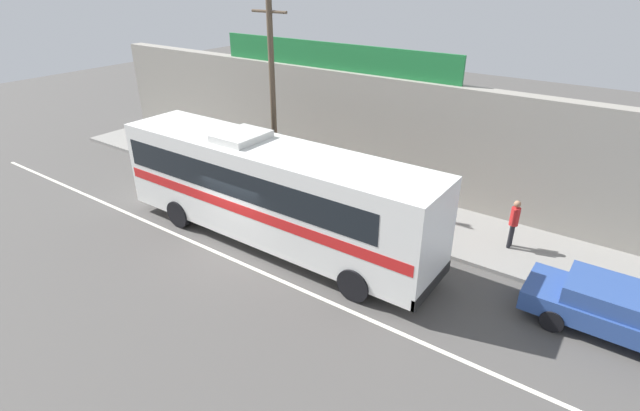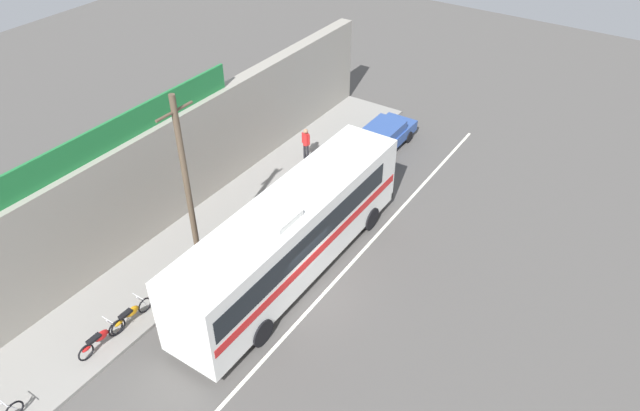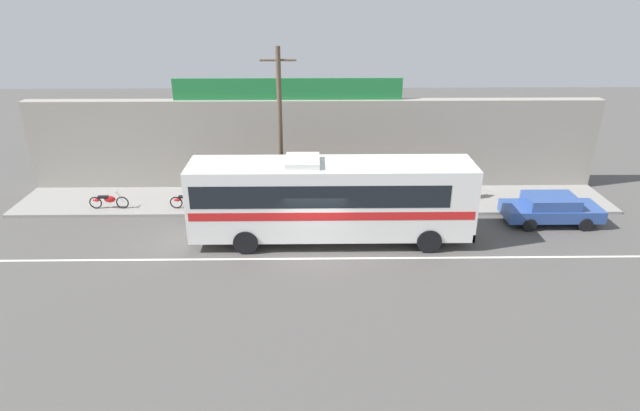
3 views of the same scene
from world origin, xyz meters
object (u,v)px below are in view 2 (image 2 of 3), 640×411
at_px(parked_car, 384,136).
at_px(motorcycle_orange, 100,339).
at_px(motorcycle_black, 131,314).
at_px(pedestrian_far_left, 306,142).
at_px(intercity_bus, 292,232).
at_px(utility_pole, 188,191).

xyz_separation_m(parked_car, motorcycle_orange, (-17.19, 1.64, -0.17)).
xyz_separation_m(motorcycle_black, pedestrian_far_left, (12.50, 1.03, 0.59)).
bearing_deg(intercity_bus, motorcycle_orange, 154.57).
relative_size(motorcycle_black, pedestrian_far_left, 1.07).
distance_m(motorcycle_orange, pedestrian_far_left, 13.90).
bearing_deg(motorcycle_black, intercity_bus, -30.47).
bearing_deg(utility_pole, motorcycle_black, 174.58).
relative_size(parked_car, motorcycle_orange, 2.33).
bearing_deg(motorcycle_orange, motorcycle_black, -1.07).
xyz_separation_m(intercity_bus, utility_pole, (-2.18, 2.90, 2.09)).
bearing_deg(parked_car, intercity_bus, -171.23).
xyz_separation_m(motorcycle_orange, pedestrian_far_left, (13.85, 1.01, 0.59)).
xyz_separation_m(intercity_bus, pedestrian_far_left, (7.04, 4.24, -0.91)).
relative_size(utility_pole, motorcycle_black, 4.18).
xyz_separation_m(parked_car, pedestrian_far_left, (-3.33, 2.64, 0.42)).
bearing_deg(utility_pole, pedestrian_far_left, 8.29).
relative_size(utility_pole, motorcycle_orange, 4.13).
distance_m(intercity_bus, pedestrian_far_left, 8.27).
relative_size(intercity_bus, motorcycle_black, 6.44).
bearing_deg(pedestrian_far_left, utility_pole, -171.71).
height_order(intercity_bus, motorcycle_orange, intercity_bus).
distance_m(intercity_bus, parked_car, 10.58).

